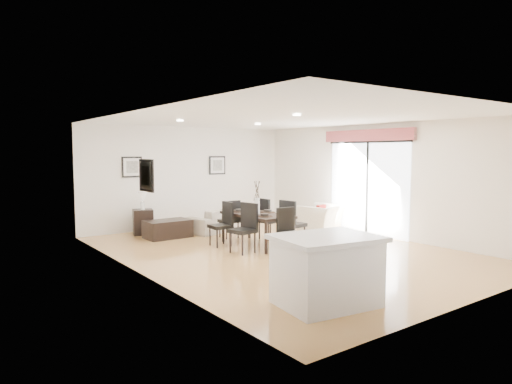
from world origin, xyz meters
TOP-DOWN VIEW (x-y plane):
  - ground at (0.00, 0.00)m, footprint 8.00×8.00m
  - wall_back at (0.00, 4.00)m, footprint 6.00×0.04m
  - wall_front at (0.00, -4.00)m, footprint 6.00×0.04m
  - wall_left at (-3.00, 0.00)m, footprint 0.04×8.00m
  - wall_right at (3.00, 0.00)m, footprint 0.04×8.00m
  - ceiling at (0.00, 0.00)m, footprint 6.00×8.00m
  - sofa at (0.37, 2.89)m, footprint 2.16×1.28m
  - armchair at (2.34, 1.25)m, footprint 1.25×1.17m
  - courtyard_plant_a at (5.43, -0.60)m, footprint 0.62×0.54m
  - courtyard_plant_b at (5.45, 1.28)m, footprint 0.40×0.40m
  - dining_table at (-0.06, 0.77)m, footprint 0.86×1.69m
  - dining_chair_wnear at (-0.65, 0.36)m, footprint 0.52×0.52m
  - dining_chair_wfar at (-0.65, 1.18)m, footprint 0.45×0.45m
  - dining_chair_enear at (0.53, 0.34)m, footprint 0.50×0.50m
  - dining_chair_efar at (0.53, 1.19)m, footprint 0.45×0.45m
  - dining_chair_head at (-0.05, -0.27)m, footprint 0.45×0.45m
  - dining_chair_foot at (-0.06, 1.81)m, footprint 0.42×0.42m
  - vase at (-0.06, 0.77)m, footprint 0.77×1.26m
  - coffee_table at (-1.23, 2.75)m, footprint 1.06×0.65m
  - side_table at (-1.53, 3.51)m, footprint 0.58×0.58m
  - table_lamp at (-1.53, 3.51)m, footprint 0.23×0.23m
  - cushion at (2.25, 1.16)m, footprint 0.32×0.16m
  - kitchen_island at (-1.61, -2.88)m, footprint 1.46×1.20m
  - bar_stool at (-0.70, -2.88)m, footprint 0.33×0.33m
  - framed_print_back_left at (-1.60, 3.97)m, footprint 0.52×0.04m
  - framed_print_back_right at (0.90, 3.97)m, footprint 0.52×0.04m
  - framed_print_left_wall at (-2.97, -0.20)m, footprint 0.04×0.52m
  - sliding_door at (2.96, 0.30)m, footprint 0.12×2.70m
  - courtyard at (6.16, 0.87)m, footprint 6.00×6.00m

SIDE VIEW (x-z plane):
  - ground at x=0.00m, z-range 0.00..0.00m
  - coffee_table at x=-1.23m, z-range 0.00..0.42m
  - sofa at x=0.37m, z-range 0.00..0.59m
  - side_table at x=-1.53m, z-range 0.00..0.62m
  - courtyard_plant_b at x=5.45m, z-range 0.00..0.64m
  - courtyard_plant_a at x=5.43m, z-range 0.00..0.64m
  - armchair at x=2.34m, z-range 0.00..0.67m
  - kitchen_island at x=-1.61m, z-range 0.01..0.93m
  - dining_chair_foot at x=-0.06m, z-range 0.05..0.95m
  - dining_chair_head at x=-0.05m, z-range 0.05..0.98m
  - dining_chair_wfar at x=-0.65m, z-range 0.06..1.01m
  - dining_chair_efar at x=0.53m, z-range 0.06..1.02m
  - cushion at x=2.25m, z-range 0.38..0.69m
  - dining_chair_enear at x=0.53m, z-range 0.06..1.05m
  - dining_chair_wnear at x=-0.65m, z-range 0.06..1.06m
  - bar_stool at x=-0.70m, z-range 0.26..0.98m
  - dining_table at x=-0.06m, z-range 0.28..0.98m
  - table_lamp at x=-1.53m, z-range 0.68..1.13m
  - courtyard at x=6.16m, z-range -0.08..1.92m
  - vase at x=-0.06m, z-range 0.66..1.37m
  - wall_back at x=0.00m, z-range 0.00..2.70m
  - wall_front at x=0.00m, z-range 0.00..2.70m
  - wall_left at x=-3.00m, z-range 0.00..2.70m
  - wall_right at x=3.00m, z-range 0.00..2.70m
  - framed_print_back_left at x=-1.60m, z-range 1.39..1.91m
  - framed_print_back_right at x=0.90m, z-range 1.39..1.91m
  - framed_print_left_wall at x=-2.97m, z-range 1.39..1.91m
  - sliding_door at x=2.96m, z-range 0.38..2.95m
  - ceiling at x=0.00m, z-range 2.69..2.71m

